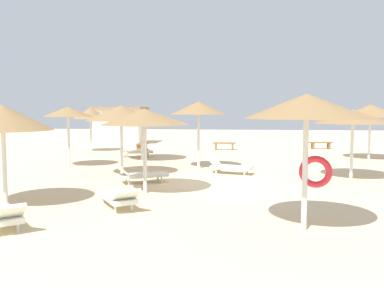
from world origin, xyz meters
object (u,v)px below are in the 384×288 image
(parasol_4, at_px, (145,117))
(lounger_2, at_px, (2,214))
(lounger_1, at_px, (140,174))
(lounger_4, at_px, (118,197))
(parasol_0, at_px, (142,115))
(parasol_1, at_px, (121,113))
(parasol_8, at_px, (307,108))
(parasol_6, at_px, (68,112))
(parasol_9, at_px, (90,113))
(parasol_3, at_px, (199,108))
(parasol_7, at_px, (370,111))
(parasol_2, at_px, (2,118))
(bench_0, at_px, (224,145))
(bench_2, at_px, (142,145))
(lounger_3, at_px, (229,166))
(lounger_0, at_px, (135,151))
(parasol_5, at_px, (353,117))
(beach_cabana, at_px, (121,125))
(bench_1, at_px, (321,144))

(parasol_4, bearing_deg, lounger_2, -119.62)
(lounger_1, distance_m, lounger_4, 3.72)
(parasol_0, height_order, lounger_4, parasol_0)
(parasol_1, distance_m, parasol_8, 9.08)
(parasol_8, height_order, lounger_2, parasol_8)
(parasol_6, distance_m, parasol_8, 12.76)
(parasol_6, xyz_separation_m, parasol_9, (-1.50, 6.92, -0.12))
(parasol_0, height_order, parasol_4, parasol_0)
(parasol_3, relative_size, parasol_6, 1.08)
(parasol_7, height_order, parasol_9, parasol_7)
(parasol_2, relative_size, bench_0, 1.84)
(lounger_1, xyz_separation_m, lounger_2, (-1.74, -5.77, -0.00))
(lounger_2, height_order, bench_2, lounger_2)
(parasol_4, bearing_deg, parasol_3, 77.94)
(lounger_1, height_order, lounger_3, lounger_3)
(parasol_2, distance_m, parasol_6, 7.67)
(parasol_0, relative_size, parasol_4, 1.16)
(lounger_0, bearing_deg, bench_2, 97.08)
(parasol_0, bearing_deg, lounger_3, -41.54)
(parasol_2, height_order, lounger_1, parasol_2)
(parasol_3, bearing_deg, bench_2, 119.56)
(parasol_1, height_order, lounger_2, parasol_1)
(parasol_5, distance_m, beach_cabana, 20.10)
(lounger_0, relative_size, lounger_3, 1.01)
(parasol_9, height_order, bench_1, parasol_9)
(parasol_2, distance_m, lounger_3, 8.93)
(lounger_0, bearing_deg, lounger_3, -45.62)
(parasol_3, distance_m, parasol_9, 10.10)
(parasol_4, bearing_deg, lounger_1, 108.72)
(parasol_1, bearing_deg, parasol_0, 93.96)
(parasol_4, xyz_separation_m, bench_1, (8.55, 15.41, -2.06))
(parasol_3, bearing_deg, parasol_8, -70.83)
(parasol_8, xyz_separation_m, bench_1, (4.22, 18.92, -2.32))
(parasol_8, relative_size, bench_0, 1.97)
(parasol_8, xyz_separation_m, bench_0, (-2.23, 17.68, -2.32))
(beach_cabana, bearing_deg, bench_2, -60.52)
(parasol_5, xyz_separation_m, lounger_2, (-9.54, -7.52, -2.05))
(bench_2, bearing_deg, bench_1, 10.11)
(parasol_0, relative_size, bench_1, 2.06)
(parasol_6, relative_size, bench_2, 1.82)
(bench_0, bearing_deg, parasol_7, -28.64)
(parasol_9, bearing_deg, parasol_2, -78.66)
(parasol_7, bearing_deg, parasol_6, -163.02)
(lounger_0, bearing_deg, parasol_8, -61.62)
(parasol_3, distance_m, lounger_1, 4.85)
(parasol_8, distance_m, beach_cabana, 24.35)
(parasol_1, distance_m, lounger_4, 5.90)
(parasol_6, bearing_deg, lounger_4, -58.63)
(parasol_4, xyz_separation_m, parasol_6, (-4.80, 5.40, 0.13))
(parasol_8, relative_size, lounger_1, 1.51)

